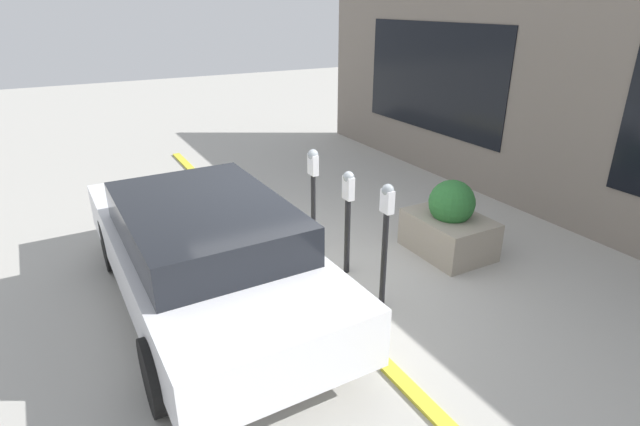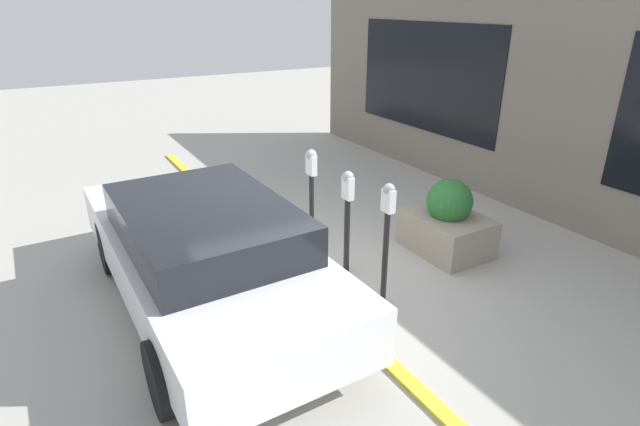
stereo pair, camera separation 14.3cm
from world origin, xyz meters
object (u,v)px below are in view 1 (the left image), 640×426
object	(u,v)px
parking_meter_nearest	(386,228)
parked_car_front	(203,249)
parking_meter_second	(348,208)
parking_meter_middle	(313,181)
planter_box	(449,225)

from	to	relation	value
parking_meter_nearest	parked_car_front	xyz separation A→B (m)	(1.01, 1.82, -0.27)
parking_meter_second	parking_meter_nearest	bearing A→B (deg)	176.67
parking_meter_middle	parked_car_front	xyz separation A→B (m)	(-0.76, 1.84, -0.29)
parked_car_front	parking_meter_second	bearing A→B (deg)	-94.96
planter_box	parked_car_front	world-z (taller)	parked_car_front
planter_box	parked_car_front	xyz separation A→B (m)	(0.32, 3.47, 0.32)
parking_meter_second	parked_car_front	bearing A→B (deg)	86.35
parked_car_front	planter_box	bearing A→B (deg)	-96.61
parking_meter_second	parking_meter_middle	xyz separation A→B (m)	(0.88, 0.04, 0.11)
parking_meter_second	parking_meter_middle	world-z (taller)	parking_meter_middle
parking_meter_nearest	parking_meter_middle	world-z (taller)	parking_meter_nearest
parking_meter_second	parking_meter_middle	distance (m)	0.89
parking_meter_nearest	parked_car_front	world-z (taller)	parking_meter_nearest
parking_meter_nearest	planter_box	bearing A→B (deg)	-67.19
parking_meter_nearest	planter_box	xyz separation A→B (m)	(0.69, -1.65, -0.59)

